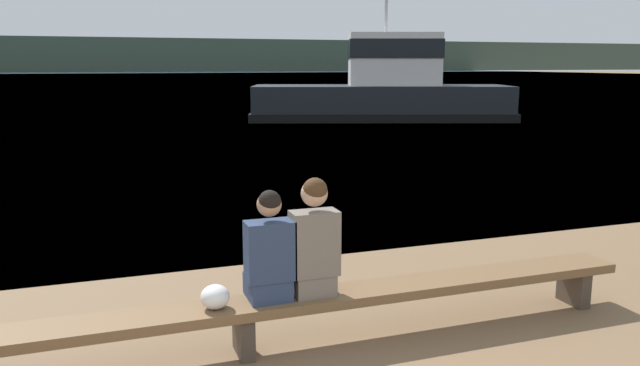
# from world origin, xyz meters

# --- Properties ---
(water_surface) EXTENTS (240.00, 240.00, 0.00)m
(water_surface) POSITION_xyz_m (0.00, 124.81, 0.00)
(water_surface) COLOR #426B8E
(water_surface) RESTS_ON ground
(far_shoreline) EXTENTS (600.00, 12.00, 9.58)m
(far_shoreline) POSITION_xyz_m (0.00, 190.43, 4.79)
(far_shoreline) COLOR #384233
(far_shoreline) RESTS_ON ground
(bench_main) EXTENTS (7.32, 0.42, 0.44)m
(bench_main) POSITION_xyz_m (0.29, 2.51, 0.37)
(bench_main) COLOR brown
(bench_main) RESTS_ON ground
(person_left) EXTENTS (0.40, 0.39, 0.94)m
(person_left) POSITION_xyz_m (0.52, 2.52, 0.85)
(person_left) COLOR navy
(person_left) RESTS_ON bench_main
(person_right) EXTENTS (0.40, 0.40, 1.01)m
(person_right) POSITION_xyz_m (0.91, 2.51, 0.90)
(person_right) COLOR #70665B
(person_right) RESTS_ON bench_main
(shopping_bag) EXTENTS (0.23, 0.24, 0.19)m
(shopping_bag) POSITION_xyz_m (0.07, 2.49, 0.54)
(shopping_bag) COLOR white
(shopping_bag) RESTS_ON bench_main
(tugboat_red) EXTENTS (11.45, 6.64, 6.39)m
(tugboat_red) POSITION_xyz_m (10.71, 22.05, 1.14)
(tugboat_red) COLOR black
(tugboat_red) RESTS_ON water_surface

